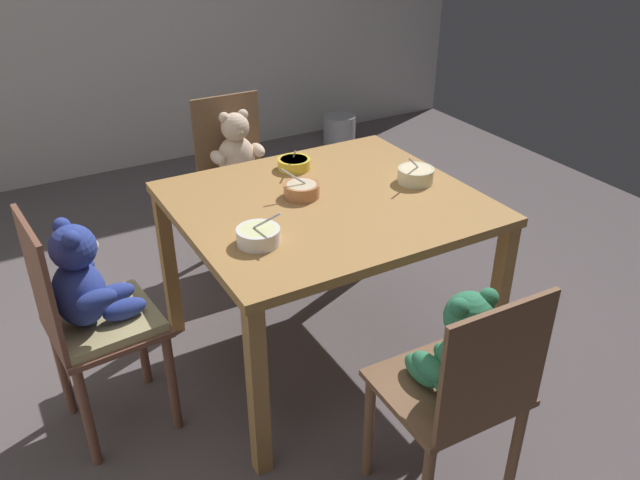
% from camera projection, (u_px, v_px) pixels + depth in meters
% --- Properties ---
extents(ground_plane, '(5.20, 5.20, 0.04)m').
position_uv_depth(ground_plane, '(325.00, 352.00, 2.91)').
color(ground_plane, '#544B4D').
extents(dining_table, '(1.15, 1.02, 0.75)m').
position_uv_depth(dining_table, '(326.00, 218.00, 2.58)').
color(dining_table, '#9F713D').
rests_on(dining_table, ground_plane).
extents(teddy_chair_far_center, '(0.39, 0.38, 0.90)m').
position_uv_depth(teddy_chair_far_center, '(239.00, 167.00, 3.29)').
color(teddy_chair_far_center, brown).
rests_on(teddy_chair_far_center, ground_plane).
extents(teddy_chair_near_front, '(0.42, 0.39, 0.87)m').
position_uv_depth(teddy_chair_near_front, '(461.00, 369.00, 1.93)').
color(teddy_chair_near_front, brown).
rests_on(teddy_chair_near_front, ground_plane).
extents(teddy_chair_near_left, '(0.40, 0.40, 0.92)m').
position_uv_depth(teddy_chair_near_left, '(88.00, 300.00, 2.22)').
color(teddy_chair_near_left, brown).
rests_on(teddy_chair_near_left, ground_plane).
extents(porridge_bowl_yellow_far_center, '(0.14, 0.15, 0.12)m').
position_uv_depth(porridge_bowl_yellow_far_center, '(294.00, 164.00, 2.79)').
color(porridge_bowl_yellow_far_center, yellow).
rests_on(porridge_bowl_yellow_far_center, dining_table).
extents(porridge_bowl_terracotta_center, '(0.15, 0.14, 0.12)m').
position_uv_depth(porridge_bowl_terracotta_center, '(302.00, 190.00, 2.54)').
color(porridge_bowl_terracotta_center, '#B67347').
rests_on(porridge_bowl_terracotta_center, dining_table).
extents(porridge_bowl_white_near_left, '(0.15, 0.15, 0.13)m').
position_uv_depth(porridge_bowl_white_near_left, '(258.00, 236.00, 2.21)').
color(porridge_bowl_white_near_left, silver).
rests_on(porridge_bowl_white_near_left, dining_table).
extents(porridge_bowl_cream_near_right, '(0.15, 0.15, 0.14)m').
position_uv_depth(porridge_bowl_cream_near_right, '(416.00, 175.00, 2.66)').
color(porridge_bowl_cream_near_right, beige).
rests_on(porridge_bowl_cream_near_right, dining_table).
extents(metal_pail, '(0.25, 0.25, 0.24)m').
position_uv_depth(metal_pail, '(339.00, 130.00, 5.06)').
color(metal_pail, '#93969B').
rests_on(metal_pail, ground_plane).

